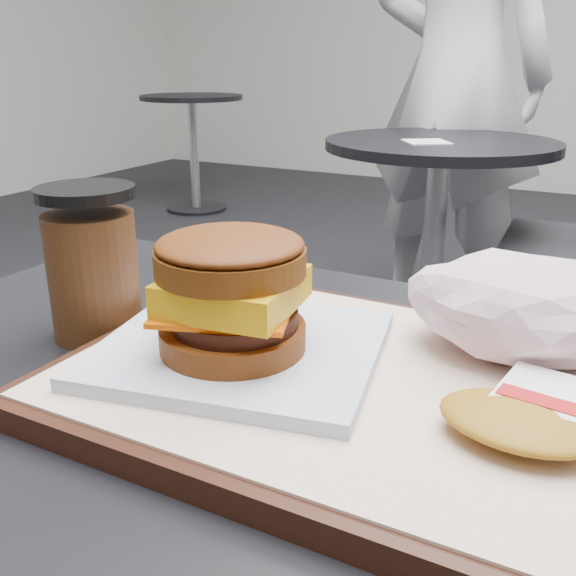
% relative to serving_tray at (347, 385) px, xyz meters
% --- Properties ---
extents(serving_tray, '(0.38, 0.28, 0.02)m').
position_rel_serving_tray_xyz_m(serving_tray, '(0.00, 0.00, 0.00)').
color(serving_tray, black).
rests_on(serving_tray, customer_table).
extents(breakfast_sandwich, '(0.22, 0.20, 0.09)m').
position_rel_serving_tray_xyz_m(breakfast_sandwich, '(-0.08, -0.02, 0.05)').
color(breakfast_sandwich, white).
rests_on(breakfast_sandwich, serving_tray).
extents(hash_brown, '(0.12, 0.10, 0.02)m').
position_rel_serving_tray_xyz_m(hash_brown, '(0.13, -0.02, 0.02)').
color(hash_brown, white).
rests_on(hash_brown, serving_tray).
extents(crumpled_wrapper, '(0.16, 0.12, 0.07)m').
position_rel_serving_tray_xyz_m(crumpled_wrapper, '(0.09, 0.09, 0.04)').
color(crumpled_wrapper, white).
rests_on(crumpled_wrapper, serving_tray).
extents(coffee_cup, '(0.08, 0.08, 0.12)m').
position_rel_serving_tray_xyz_m(coffee_cup, '(-0.22, 0.00, 0.05)').
color(coffee_cup, '#40220F').
rests_on(coffee_cup, customer_table).
extents(neighbor_table, '(0.70, 0.70, 0.75)m').
position_rel_serving_tray_xyz_m(neighbor_table, '(-0.37, 1.60, -0.23)').
color(neighbor_table, black).
rests_on(neighbor_table, ground).
extents(napkin, '(0.17, 0.17, 0.00)m').
position_rel_serving_tray_xyz_m(napkin, '(-0.39, 1.51, -0.03)').
color(napkin, white).
rests_on(napkin, neighbor_table).
extents(patron, '(0.72, 0.52, 1.84)m').
position_rel_serving_tray_xyz_m(patron, '(-0.46, 2.07, 0.14)').
color(patron, silver).
rests_on(patron, ground).
extents(bg_table_mid, '(0.66, 0.66, 0.75)m').
position_rel_serving_tray_xyz_m(bg_table_mid, '(-2.42, 3.15, -0.22)').
color(bg_table_mid, black).
rests_on(bg_table_mid, ground).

